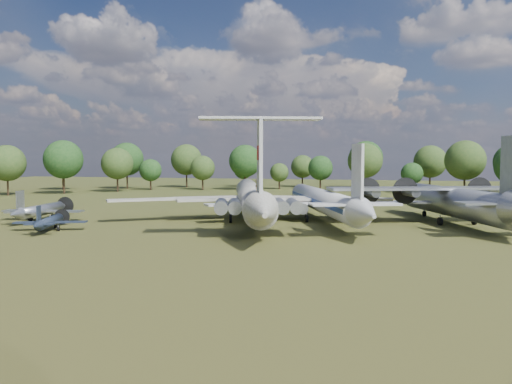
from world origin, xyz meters
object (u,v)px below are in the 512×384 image
(tu104_jet, at_px, (323,206))
(small_prop_west, at_px, (50,224))
(person_on_il62, at_px, (258,184))
(an12_transport, at_px, (454,206))
(il62_airliner, at_px, (252,203))
(small_prop_northwest, at_px, (41,213))

(tu104_jet, distance_m, small_prop_west, 39.31)
(tu104_jet, xyz_separation_m, small_prop_west, (-34.40, -18.96, -1.48))
(person_on_il62, bearing_deg, small_prop_west, 6.38)
(small_prop_west, relative_size, person_on_il62, 6.58)
(an12_transport, bearing_deg, person_on_il62, -163.15)
(tu104_jet, distance_m, person_on_il62, 18.74)
(small_prop_west, height_order, person_on_il62, person_on_il62)
(person_on_il62, bearing_deg, il62_airliner, -69.94)
(il62_airliner, distance_m, an12_transport, 29.97)
(il62_airliner, bearing_deg, tu104_jet, -5.75)
(il62_airliner, relative_size, small_prop_northwest, 3.33)
(person_on_il62, bearing_deg, an12_transport, -140.88)
(small_prop_northwest, bearing_deg, person_on_il62, -18.72)
(il62_airliner, height_order, person_on_il62, person_on_il62)
(small_prop_west, bearing_deg, small_prop_northwest, 112.77)
(tu104_jet, bearing_deg, an12_transport, -16.35)
(an12_transport, distance_m, person_on_il62, 31.40)
(il62_airliner, relative_size, person_on_il62, 29.32)
(il62_airliner, relative_size, small_prop_west, 4.46)
(il62_airliner, relative_size, an12_transport, 1.39)
(an12_transport, height_order, small_prop_west, an12_transport)
(an12_transport, relative_size, person_on_il62, 21.02)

